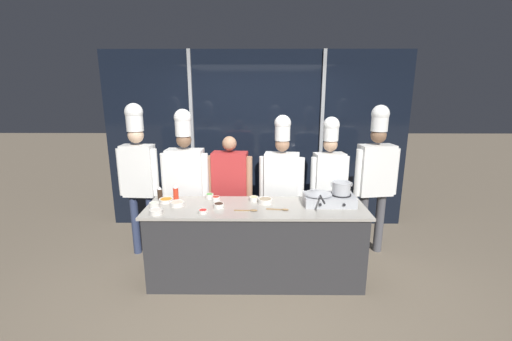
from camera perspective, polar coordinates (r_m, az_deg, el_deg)
name	(u,v)px	position (r m, az deg, el deg)	size (l,w,h in m)	color
ground_plane	(256,278)	(4.21, -0.03, -17.42)	(24.00, 24.00, 0.00)	#7F705B
window_wall_back	(257,141)	(5.29, 0.12, 4.88)	(4.62, 0.09, 2.70)	black
demo_counter	(256,243)	(4.00, -0.03, -11.99)	(2.44, 0.71, 0.89)	#2D2D30
portable_stove	(329,199)	(3.95, 12.09, -4.73)	(0.56, 0.33, 0.12)	#B2B5BA
frying_pan	(318,192)	(3.90, 10.30, -3.63)	(0.32, 0.55, 0.04)	#ADAFB5
stock_pot	(341,188)	(3.94, 14.04, -2.80)	(0.23, 0.21, 0.14)	#B7BABF
squeeze_bottle_soy	(160,193)	(4.20, -15.73, -3.63)	(0.06, 0.06, 0.15)	#332319
squeeze_bottle_chili	(176,192)	(4.13, -13.23, -3.59)	(0.06, 0.06, 0.18)	red
prep_bowl_scallions	(210,196)	(4.11, -7.74, -4.20)	(0.10, 0.10, 0.06)	silver
prep_bowl_chili_flakes	(216,198)	(4.04, -6.69, -4.60)	(0.09, 0.09, 0.05)	silver
prep_bowl_ginger	(254,198)	(3.99, -0.37, -4.67)	(0.10, 0.10, 0.05)	silver
prep_bowl_chicken	(177,203)	(3.94, -13.01, -5.37)	(0.16, 0.16, 0.05)	silver
prep_bowl_mushrooms	(265,200)	(3.92, 1.55, -5.01)	(0.17, 0.17, 0.06)	silver
prep_bowl_onion	(156,211)	(3.76, -16.29, -6.54)	(0.14, 0.14, 0.05)	silver
prep_bowl_soy_glaze	(219,205)	(3.80, -6.22, -5.76)	(0.12, 0.12, 0.05)	silver
prep_bowl_bell_pepper	(203,211)	(3.67, -8.83, -6.71)	(0.10, 0.10, 0.04)	silver
prep_bowl_carrots	(166,200)	(4.09, -14.75, -4.78)	(0.16, 0.16, 0.04)	silver
prep_bowl_bean_sprouts	(154,205)	(3.95, -16.59, -5.46)	(0.11, 0.11, 0.06)	silver
serving_spoon_slotted	(282,209)	(3.73, 4.36, -6.48)	(0.25, 0.07, 0.02)	olive
serving_spoon_solid	(251,210)	(3.69, -0.91, -6.65)	(0.26, 0.05, 0.02)	olive
chef_head	(139,168)	(4.57, -18.99, 0.46)	(0.52, 0.23, 1.99)	#2D3856
chef_sous	(186,175)	(4.44, -11.66, -0.68)	(0.61, 0.26, 1.92)	#4C4C51
person_guest	(230,185)	(4.42, -4.34, -2.38)	(0.58, 0.27, 1.58)	#232326
chef_line	(282,177)	(4.37, 4.30, -1.12)	(0.57, 0.28, 1.84)	#232326
chef_pastry	(329,175)	(4.50, 12.03, -0.74)	(0.50, 0.26, 1.82)	#232326
chef_apprentice	(376,170)	(4.64, 19.31, 0.11)	(0.57, 0.29, 1.96)	#4C4C51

